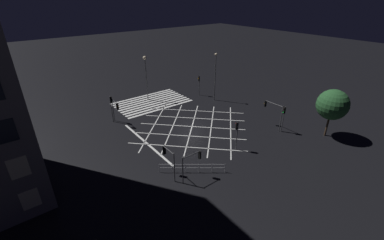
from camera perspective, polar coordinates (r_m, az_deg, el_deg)
The scene contains 14 objects.
ground_plane at distance 37.43m, azimuth 0.00°, elevation -1.45°, with size 200.00×200.00×0.00m, color black.
road_markings at distance 43.34m, azimuth -6.94°, elevation 2.43°, with size 18.89×25.05×0.01m.
traffic_light_nw_main at distance 36.94m, azimuth 19.69°, elevation 1.25°, with size 0.39×0.36×3.83m.
traffic_light_sw_main at distance 48.13m, azimuth 1.54°, elevation 8.56°, with size 0.39×0.36×3.81m.
traffic_light_nw_cross at distance 37.84m, azimuth 17.36°, elevation 2.41°, with size 0.36×3.12×3.85m.
traffic_light_se_cross at distance 38.66m, azimuth -16.63°, elevation 2.77°, with size 0.36×2.31×3.69m.
traffic_light_se_main at distance 39.39m, azimuth -17.49°, elevation 3.46°, with size 0.39×0.36×4.11m.
traffic_light_ne_cross at distance 26.54m, azimuth -5.35°, elevation -7.99°, with size 0.36×2.09×3.51m.
traffic_light_median_north at distance 31.25m, azimuth 9.91°, elevation -2.25°, with size 0.36×0.39×3.80m.
traffic_light_ne_main at distance 26.25m, azimuth 0.29°, elevation -8.83°, with size 2.43×0.36×3.22m.
street_lamp_east at distance 45.17m, azimuth 5.22°, elevation 11.06°, with size 0.45×0.45×8.46m.
street_lamp_west at distance 45.65m, azimuth -10.32°, elevation 11.71°, with size 0.64×0.64×7.94m.
street_tree_near at distance 37.80m, azimuth 28.78°, elevation 2.99°, with size 3.99×3.99×6.55m.
pedestrian_railing at distance 28.09m, azimuth -0.00°, elevation -10.40°, with size 5.68×4.39×1.05m.
Camera 1 is at (20.19, 26.19, 17.53)m, focal length 24.00 mm.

